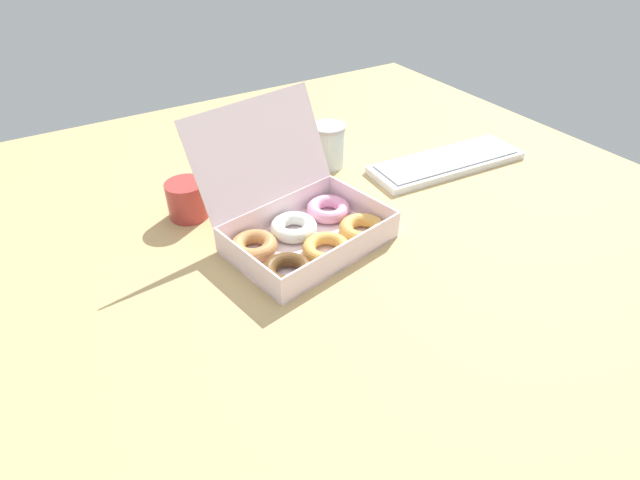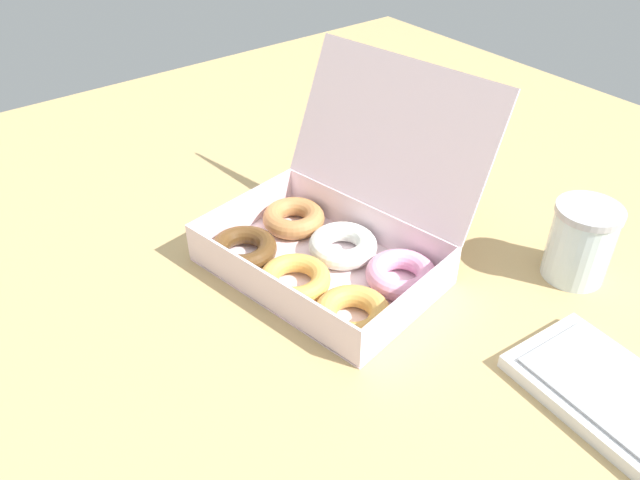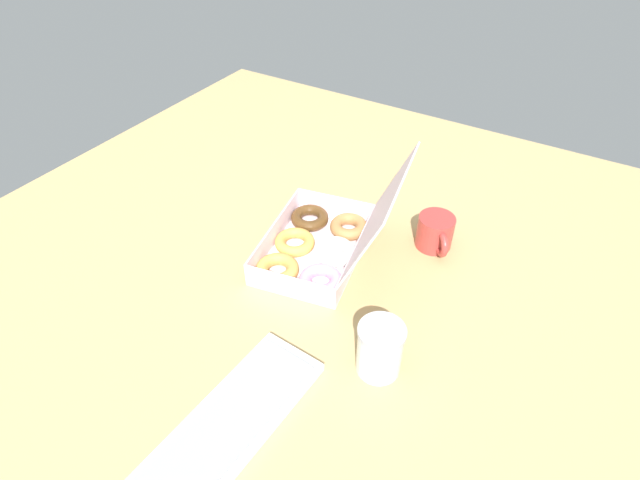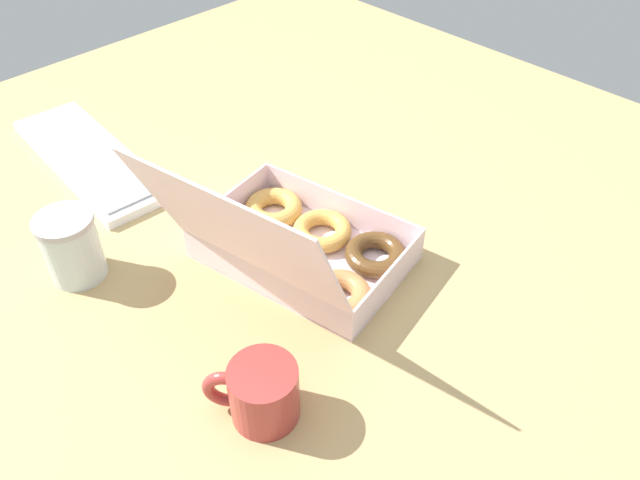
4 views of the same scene
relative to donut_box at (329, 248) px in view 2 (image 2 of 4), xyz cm
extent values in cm
cube|color=tan|center=(5.32, -0.62, -4.37)|extent=(180.00, 180.00, 2.00)
cube|color=white|center=(0.13, -1.69, -3.17)|extent=(35.90, 27.52, 0.40)
cube|color=white|center=(-15.59, -4.67, -0.02)|extent=(4.48, 21.55, 5.91)
cube|color=white|center=(15.84, 1.30, -0.02)|extent=(4.48, 21.55, 5.91)
cube|color=white|center=(2.13, -12.23, -0.02)|extent=(31.11, 6.29, 5.91)
cube|color=white|center=(-1.88, 8.86, -0.02)|extent=(31.11, 6.29, 5.91)
cube|color=white|center=(-2.73, 13.33, 12.96)|extent=(33.51, 14.96, 20.21)
torus|color=#503417|center=(-9.11, -8.94, -1.54)|extent=(10.99, 10.99, 2.85)
torus|color=gold|center=(1.20, -6.92, -1.54)|extent=(13.58, 13.58, 2.74)
torus|color=gold|center=(11.52, -5.07, -1.54)|extent=(14.19, 14.19, 3.04)
torus|color=#AB7340|center=(-11.15, 1.70, -1.54)|extent=(13.02, 13.02, 3.08)
torus|color=silver|center=(-0.81, 3.33, -1.54)|extent=(12.10, 12.10, 3.05)
torus|color=pink|center=(9.45, 5.52, -1.54)|extent=(14.24, 14.24, 2.98)
cylinder|color=#A53633|center=(-17.75, 22.37, 0.92)|extent=(9.01, 9.01, 8.58)
torus|color=#A53633|center=(-14.00, 25.42, 0.92)|extent=(6.01, 5.32, 6.43)
cylinder|color=black|center=(-17.75, 22.37, 3.67)|extent=(7.93, 7.93, 0.51)
cylinder|color=silver|center=(22.79, 26.68, 1.87)|extent=(8.68, 8.68, 10.49)
cylinder|color=#B2B2B7|center=(22.79, 26.68, 7.61)|extent=(9.11, 9.11, 1.00)
camera|label=1|loc=(-42.58, -75.59, 60.35)|focal=28.00mm
camera|label=2|loc=(56.01, -44.48, 53.98)|focal=35.00mm
camera|label=3|loc=(78.86, 47.12, 79.53)|focal=28.00mm
camera|label=4|loc=(-55.19, 49.59, 67.94)|focal=35.00mm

